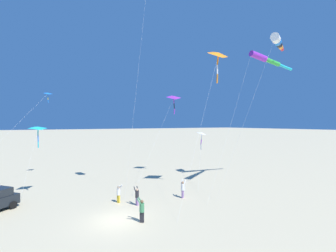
{
  "coord_description": "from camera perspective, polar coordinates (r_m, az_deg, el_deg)",
  "views": [
    {
      "loc": [
        5.41,
        17.29,
        7.41
      ],
      "look_at": [
        -8.32,
        -6.67,
        7.12
      ],
      "focal_mm": 24.8,
      "sensor_mm": 36.0,
      "label": 1
    }
  ],
  "objects": [
    {
      "name": "person_bystander_far",
      "position": [
        23.92,
        3.65,
        -14.96
      ],
      "size": [
        0.65,
        0.62,
        1.82
      ],
      "color": "#8E6B9E",
      "rests_on": "ground_plane"
    },
    {
      "name": "kite_windsock_red_high_left",
      "position": [
        32.2,
        22.93,
        14.85
      ],
      "size": [
        16.08,
        3.05,
        16.13
      ],
      "color": "purple",
      "rests_on": "ground_plane"
    },
    {
      "name": "kite_delta_rainbow_low_near",
      "position": [
        26.63,
        -29.31,
        -0.52
      ],
      "size": [
        2.43,
        2.94,
        7.21
      ],
      "color": "#1EB7C6",
      "rests_on": "ground_plane"
    },
    {
      "name": "kite_delta_black_fish_shape",
      "position": [
        33.63,
        1.46,
        6.99
      ],
      "size": [
        10.08,
        7.71,
        11.61
      ],
      "color": "purple",
      "rests_on": "ground_plane"
    },
    {
      "name": "kite_delta_orange_high_right",
      "position": [
        34.2,
        8.32,
        -1.92
      ],
      "size": [
        6.55,
        7.42,
        6.25
      ],
      "color": "white",
      "rests_on": "ground_plane"
    },
    {
      "name": "kite_delta_purple_drifting",
      "position": [
        26.32,
        12.31,
        16.68
      ],
      "size": [
        8.9,
        5.05,
        15.33
      ],
      "color": "orange",
      "rests_on": "ground_plane"
    },
    {
      "name": "kite_windsock_long_streamer_right",
      "position": [
        28.87,
        25.35,
        18.17
      ],
      "size": [
        11.36,
        3.5,
        16.6
      ],
      "color": "white",
      "rests_on": "ground_plane"
    },
    {
      "name": "ground_plane",
      "position": [
        19.57,
        -12.39,
        -21.65
      ],
      "size": [
        600.0,
        600.0,
        0.0
      ],
      "primitive_type": "plane",
      "color": "#C6B58C"
    },
    {
      "name": "person_adult_flyer",
      "position": [
        23.02,
        -12.05,
        -15.77
      ],
      "size": [
        0.54,
        0.6,
        1.7
      ],
      "color": "gold",
      "rests_on": "ground_plane"
    },
    {
      "name": "person_child_green_jacket",
      "position": [
        22.03,
        -7.62,
        -16.52
      ],
      "size": [
        0.44,
        0.55,
        1.7
      ],
      "color": "#8E6B9E",
      "rests_on": "ground_plane"
    },
    {
      "name": "person_child_grey_jacket",
      "position": [
        18.53,
        -6.48,
        -19.6
      ],
      "size": [
        0.67,
        0.64,
        1.86
      ],
      "color": "#232328",
      "rests_on": "ground_plane"
    },
    {
      "name": "kite_delta_checkered_midright",
      "position": [
        35.43,
        -27.55,
        6.94
      ],
      "size": [
        9.74,
        10.32,
        11.67
      ],
      "color": "blue",
      "rests_on": "ground_plane"
    }
  ]
}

